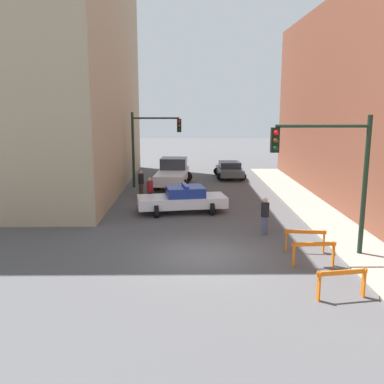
# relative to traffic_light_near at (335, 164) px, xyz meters

# --- Properties ---
(ground_plane) EXTENTS (120.00, 120.00, 0.00)m
(ground_plane) POSITION_rel_traffic_light_near_xyz_m (-4.73, 0.14, -3.53)
(ground_plane) COLOR #4C4C4F
(sidewalk_right) EXTENTS (2.40, 44.00, 0.12)m
(sidewalk_right) POSITION_rel_traffic_light_near_xyz_m (1.47, 0.14, -3.47)
(sidewalk_right) COLOR gray
(sidewalk_right) RESTS_ON ground_plane
(building_corner_left) EXTENTS (14.00, 20.00, 19.38)m
(building_corner_left) POSITION_rel_traffic_light_near_xyz_m (-16.73, 14.14, 6.16)
(building_corner_left) COLOR tan
(building_corner_left) RESTS_ON ground_plane
(traffic_light_near) EXTENTS (3.64, 0.35, 5.20)m
(traffic_light_near) POSITION_rel_traffic_light_near_xyz_m (0.00, 0.00, 0.00)
(traffic_light_near) COLOR black
(traffic_light_near) RESTS_ON sidewalk_right
(traffic_light_far) EXTENTS (3.44, 0.35, 5.20)m
(traffic_light_far) POSITION_rel_traffic_light_near_xyz_m (-8.03, 14.19, -0.13)
(traffic_light_far) COLOR black
(traffic_light_far) RESTS_ON ground_plane
(police_car) EXTENTS (4.93, 2.82, 1.52)m
(police_car) POSITION_rel_traffic_light_near_xyz_m (-5.64, 6.93, -2.81)
(police_car) COLOR white
(police_car) RESTS_ON ground_plane
(white_truck) EXTENTS (2.91, 5.54, 1.90)m
(white_truck) POSITION_rel_traffic_light_near_xyz_m (-6.43, 14.79, -2.62)
(white_truck) COLOR silver
(white_truck) RESTS_ON ground_plane
(parked_car_near) EXTENTS (2.35, 4.35, 1.31)m
(parked_car_near) POSITION_rel_traffic_light_near_xyz_m (-2.02, 18.10, -2.86)
(parked_car_near) COLOR #474C51
(parked_car_near) RESTS_ON ground_plane
(pedestrian_crossing) EXTENTS (0.51, 0.51, 1.66)m
(pedestrian_crossing) POSITION_rel_traffic_light_near_xyz_m (-7.51, 8.38, -2.67)
(pedestrian_crossing) COLOR black
(pedestrian_crossing) RESTS_ON ground_plane
(pedestrian_corner) EXTENTS (0.38, 0.38, 1.66)m
(pedestrian_corner) POSITION_rel_traffic_light_near_xyz_m (-8.30, 11.06, -2.67)
(pedestrian_corner) COLOR #382D23
(pedestrian_corner) RESTS_ON ground_plane
(pedestrian_sidewalk) EXTENTS (0.38, 0.38, 1.66)m
(pedestrian_sidewalk) POSITION_rel_traffic_light_near_xyz_m (-1.96, 2.83, -2.67)
(pedestrian_sidewalk) COLOR #474C66
(pedestrian_sidewalk) RESTS_ON ground_plane
(barrier_front) EXTENTS (1.59, 0.41, 0.90)m
(barrier_front) POSITION_rel_traffic_light_near_xyz_m (-0.85, -3.67, -2.91)
(barrier_front) COLOR orange
(barrier_front) RESTS_ON ground_plane
(barrier_mid) EXTENTS (1.60, 0.24, 0.90)m
(barrier_mid) POSITION_rel_traffic_light_near_xyz_m (-0.92, -1.05, -2.91)
(barrier_mid) COLOR orange
(barrier_mid) RESTS_ON ground_plane
(barrier_back) EXTENTS (1.60, 0.32, 0.90)m
(barrier_back) POSITION_rel_traffic_light_near_xyz_m (-0.81, 0.45, -2.91)
(barrier_back) COLOR orange
(barrier_back) RESTS_ON ground_plane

